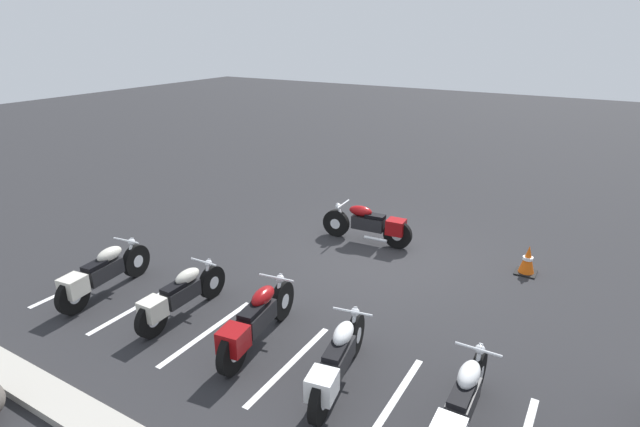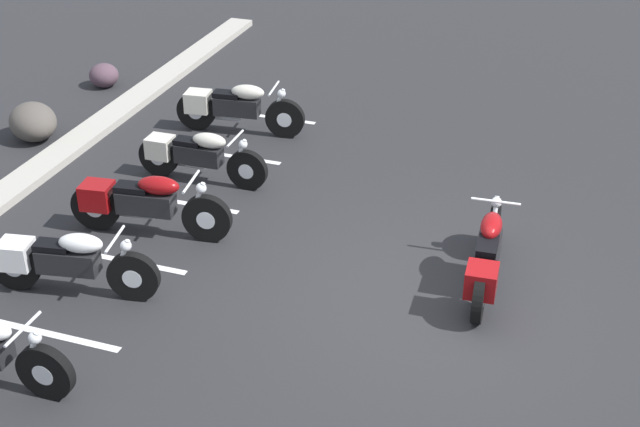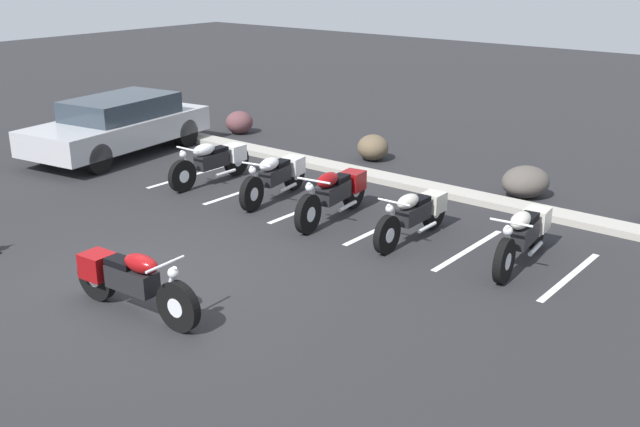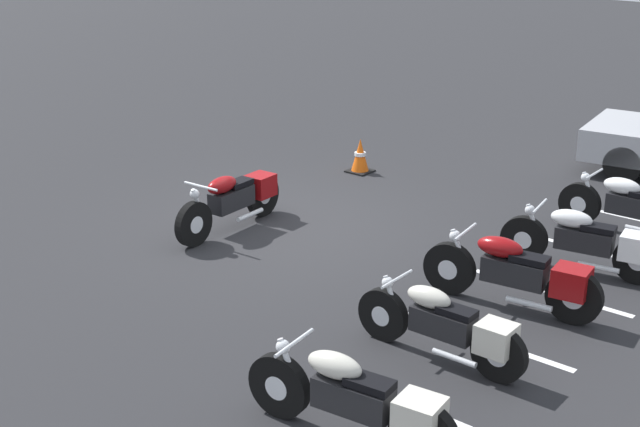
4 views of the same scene
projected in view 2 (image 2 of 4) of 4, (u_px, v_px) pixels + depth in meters
The scene contains 13 objects.
ground at pixel (427, 303), 10.42m from camera, with size 60.00×60.00×0.00m, color #262628.
motorcycle_maroon_featured at pixel (487, 257), 10.47m from camera, with size 2.15×0.60×0.84m.
parked_bike_1 at pixel (63, 261), 10.40m from camera, with size 0.71×2.09×0.83m.
parked_bike_2 at pixel (142, 203), 11.58m from camera, with size 0.69×2.19×0.86m.
parked_bike_3 at pixel (195, 155), 12.91m from camera, with size 0.57×2.02×0.79m.
parked_bike_4 at pixel (233, 107), 14.39m from camera, with size 0.65×2.14×0.84m.
landscape_rock_1 at pixel (104, 75), 16.26m from camera, with size 0.53×0.53×0.43m, color #4F3945.
landscape_rock_2 at pixel (33, 122), 14.24m from camera, with size 0.89×0.74×0.60m, color #4F4943.
stall_line_1 at pixel (37, 331), 9.96m from camera, with size 0.10×2.10×0.00m, color white.
stall_line_2 at pixel (111, 258), 11.27m from camera, with size 0.10×2.10×0.00m, color white.
stall_line_3 at pixel (170, 200), 12.59m from camera, with size 0.10×2.10×0.00m, color white.
stall_line_4 at pixel (218, 154), 13.90m from camera, with size 0.10×2.10×0.00m, color white.
stall_line_5 at pixel (257, 115), 15.22m from camera, with size 0.10×2.10×0.00m, color white.
Camera 2 is at (-8.47, -1.60, 6.07)m, focal length 50.00 mm.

